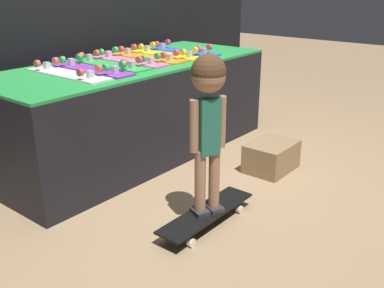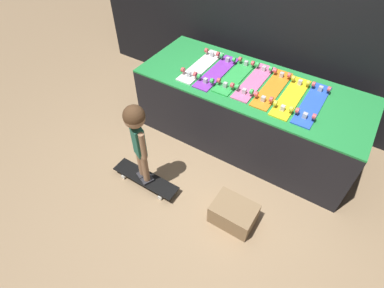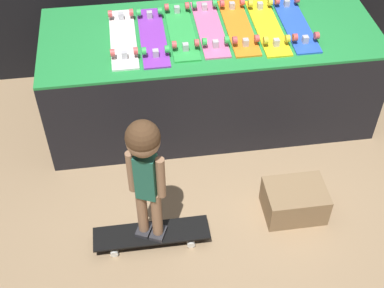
{
  "view_description": "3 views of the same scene",
  "coord_description": "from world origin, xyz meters",
  "px_view_note": "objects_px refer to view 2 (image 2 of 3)",
  "views": [
    {
      "loc": [
        -2.55,
        -2.03,
        1.47
      ],
      "look_at": [
        -0.36,
        -0.26,
        0.4
      ],
      "focal_mm": 42.0,
      "sensor_mm": 36.0,
      "label": 1
    },
    {
      "loc": [
        0.9,
        -1.93,
        2.66
      ],
      "look_at": [
        -0.24,
        -0.16,
        0.46
      ],
      "focal_mm": 28.0,
      "sensor_mm": 36.0,
      "label": 2
    },
    {
      "loc": [
        -0.6,
        -2.64,
        2.99
      ],
      "look_at": [
        -0.25,
        -0.15,
        0.47
      ],
      "focal_mm": 50.0,
      "sensor_mm": 36.0,
      "label": 3
    }
  ],
  "objects_px": {
    "skateboard_yellow_on_rack": "(291,96)",
    "skateboard_on_floor": "(146,179)",
    "skateboard_pink_on_rack": "(254,81)",
    "child": "(137,132)",
    "skateboard_purple_on_rack": "(217,71)",
    "skateboard_blue_on_rack": "(312,103)",
    "skateboard_white_on_rack": "(201,65)",
    "storage_box": "(234,213)",
    "skateboard_green_on_rack": "(236,75)",
    "skateboard_orange_on_rack": "(272,88)"
  },
  "relations": [
    {
      "from": "skateboard_yellow_on_rack",
      "to": "skateboard_on_floor",
      "type": "height_order",
      "value": "skateboard_yellow_on_rack"
    },
    {
      "from": "skateboard_pink_on_rack",
      "to": "child",
      "type": "bearing_deg",
      "value": -114.81
    },
    {
      "from": "skateboard_purple_on_rack",
      "to": "skateboard_blue_on_rack",
      "type": "xyz_separation_m",
      "value": [
        1.07,
        0.02,
        0.0
      ]
    },
    {
      "from": "skateboard_blue_on_rack",
      "to": "child",
      "type": "bearing_deg",
      "value": -135.05
    },
    {
      "from": "skateboard_white_on_rack",
      "to": "child",
      "type": "bearing_deg",
      "value": -87.13
    },
    {
      "from": "skateboard_yellow_on_rack",
      "to": "skateboard_on_floor",
      "type": "bearing_deg",
      "value": -129.73
    },
    {
      "from": "skateboard_pink_on_rack",
      "to": "storage_box",
      "type": "relative_size",
      "value": 1.83
    },
    {
      "from": "skateboard_purple_on_rack",
      "to": "skateboard_green_on_rack",
      "type": "bearing_deg",
      "value": 11.94
    },
    {
      "from": "skateboard_yellow_on_rack",
      "to": "skateboard_on_floor",
      "type": "xyz_separation_m",
      "value": [
        -1.01,
        -1.21,
        -0.74
      ]
    },
    {
      "from": "skateboard_on_floor",
      "to": "skateboard_white_on_rack",
      "type": "bearing_deg",
      "value": 92.87
    },
    {
      "from": "skateboard_purple_on_rack",
      "to": "skateboard_pink_on_rack",
      "type": "height_order",
      "value": "same"
    },
    {
      "from": "skateboard_green_on_rack",
      "to": "storage_box",
      "type": "height_order",
      "value": "skateboard_green_on_rack"
    },
    {
      "from": "skateboard_orange_on_rack",
      "to": "child",
      "type": "xyz_separation_m",
      "value": [
        -0.79,
        -1.24,
        -0.04
      ]
    },
    {
      "from": "skateboard_purple_on_rack",
      "to": "skateboard_orange_on_rack",
      "type": "bearing_deg",
      "value": 3.64
    },
    {
      "from": "skateboard_pink_on_rack",
      "to": "skateboard_blue_on_rack",
      "type": "height_order",
      "value": "same"
    },
    {
      "from": "skateboard_pink_on_rack",
      "to": "skateboard_on_floor",
      "type": "height_order",
      "value": "skateboard_pink_on_rack"
    },
    {
      "from": "child",
      "to": "skateboard_blue_on_rack",
      "type": "bearing_deg",
      "value": 68.58
    },
    {
      "from": "skateboard_blue_on_rack",
      "to": "child",
      "type": "xyz_separation_m",
      "value": [
        -1.22,
        -1.22,
        -0.04
      ]
    },
    {
      "from": "skateboard_blue_on_rack",
      "to": "storage_box",
      "type": "height_order",
      "value": "skateboard_blue_on_rack"
    },
    {
      "from": "skateboard_purple_on_rack",
      "to": "skateboard_green_on_rack",
      "type": "height_order",
      "value": "same"
    },
    {
      "from": "skateboard_yellow_on_rack",
      "to": "skateboard_purple_on_rack",
      "type": "bearing_deg",
      "value": -179.37
    },
    {
      "from": "skateboard_white_on_rack",
      "to": "storage_box",
      "type": "relative_size",
      "value": 1.83
    },
    {
      "from": "child",
      "to": "skateboard_orange_on_rack",
      "type": "bearing_deg",
      "value": 81.08
    },
    {
      "from": "skateboard_on_floor",
      "to": "child",
      "type": "bearing_deg",
      "value": -45.0
    },
    {
      "from": "skateboard_white_on_rack",
      "to": "skateboard_orange_on_rack",
      "type": "xyz_separation_m",
      "value": [
        0.85,
        0.03,
        0.0
      ]
    },
    {
      "from": "skateboard_blue_on_rack",
      "to": "skateboard_purple_on_rack",
      "type": "bearing_deg",
      "value": -179.13
    },
    {
      "from": "skateboard_white_on_rack",
      "to": "skateboard_purple_on_rack",
      "type": "distance_m",
      "value": 0.21
    },
    {
      "from": "skateboard_pink_on_rack",
      "to": "skateboard_white_on_rack",
      "type": "bearing_deg",
      "value": -176.19
    },
    {
      "from": "skateboard_white_on_rack",
      "to": "skateboard_pink_on_rack",
      "type": "distance_m",
      "value": 0.64
    },
    {
      "from": "skateboard_pink_on_rack",
      "to": "skateboard_blue_on_rack",
      "type": "distance_m",
      "value": 0.64
    },
    {
      "from": "skateboard_pink_on_rack",
      "to": "skateboard_yellow_on_rack",
      "type": "bearing_deg",
      "value": -5.72
    },
    {
      "from": "skateboard_purple_on_rack",
      "to": "skateboard_yellow_on_rack",
      "type": "height_order",
      "value": "same"
    },
    {
      "from": "skateboard_on_floor",
      "to": "storage_box",
      "type": "distance_m",
      "value": 1.01
    },
    {
      "from": "storage_box",
      "to": "skateboard_blue_on_rack",
      "type": "bearing_deg",
      "value": 78.75
    },
    {
      "from": "storage_box",
      "to": "skateboard_orange_on_rack",
      "type": "bearing_deg",
      "value": 100.35
    },
    {
      "from": "skateboard_pink_on_rack",
      "to": "skateboard_purple_on_rack",
      "type": "bearing_deg",
      "value": -173.04
    },
    {
      "from": "skateboard_pink_on_rack",
      "to": "skateboard_blue_on_rack",
      "type": "bearing_deg",
      "value": -3.2
    },
    {
      "from": "skateboard_white_on_rack",
      "to": "storage_box",
      "type": "xyz_separation_m",
      "value": [
        1.06,
        -1.1,
        -0.7
      ]
    },
    {
      "from": "skateboard_white_on_rack",
      "to": "skateboard_pink_on_rack",
      "type": "height_order",
      "value": "same"
    },
    {
      "from": "skateboard_green_on_rack",
      "to": "skateboard_orange_on_rack",
      "type": "relative_size",
      "value": 1.0
    },
    {
      "from": "skateboard_orange_on_rack",
      "to": "child",
      "type": "height_order",
      "value": "child"
    },
    {
      "from": "skateboard_blue_on_rack",
      "to": "skateboard_on_floor",
      "type": "distance_m",
      "value": 1.87
    },
    {
      "from": "skateboard_purple_on_rack",
      "to": "child",
      "type": "relative_size",
      "value": 0.78
    },
    {
      "from": "skateboard_pink_on_rack",
      "to": "storage_box",
      "type": "height_order",
      "value": "skateboard_pink_on_rack"
    },
    {
      "from": "skateboard_green_on_rack",
      "to": "skateboard_yellow_on_rack",
      "type": "distance_m",
      "value": 0.64
    },
    {
      "from": "skateboard_pink_on_rack",
      "to": "skateboard_orange_on_rack",
      "type": "bearing_deg",
      "value": -3.05
    },
    {
      "from": "skateboard_orange_on_rack",
      "to": "skateboard_yellow_on_rack",
      "type": "distance_m",
      "value": 0.22
    },
    {
      "from": "skateboard_yellow_on_rack",
      "to": "storage_box",
      "type": "xyz_separation_m",
      "value": [
        -0.01,
        -1.1,
        -0.7
      ]
    },
    {
      "from": "skateboard_yellow_on_rack",
      "to": "skateboard_blue_on_rack",
      "type": "xyz_separation_m",
      "value": [
        0.21,
        0.01,
        0.0
      ]
    },
    {
      "from": "skateboard_purple_on_rack",
      "to": "storage_box",
      "type": "distance_m",
      "value": 1.55
    }
  ]
}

